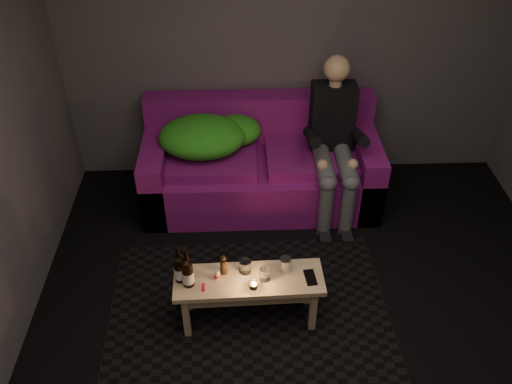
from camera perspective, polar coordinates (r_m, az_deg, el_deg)
The scene contains 17 objects.
floor at distance 3.80m, azimuth 6.35°, elevation -17.29°, with size 4.50×4.50×0.00m, color black.
room at distance 3.03m, azimuth 7.37°, elevation 8.61°, with size 4.50×4.50×4.50m.
rug at distance 4.03m, azimuth -0.73°, elevation -12.54°, with size 2.02×1.47×0.01m, color black.
sofa at distance 4.84m, azimuth 0.49°, elevation 2.73°, with size 2.03×0.91×0.87m.
green_blanket at distance 4.65m, azimuth -5.10°, elevation 5.97°, with size 0.89×0.61×0.30m.
person at distance 4.56m, azimuth 8.21°, elevation 5.63°, with size 0.37×0.84×1.35m.
coffee_table at distance 3.74m, azimuth -0.75°, elevation -9.86°, with size 1.02×0.35×0.41m.
beer_bottle_a at distance 3.63m, azimuth -8.06°, elevation -7.95°, with size 0.07×0.07×0.30m.
beer_bottle_b at distance 3.59m, azimuth -7.21°, elevation -8.39°, with size 0.08×0.08×0.31m.
salt_shaker at distance 3.67m, azimuth -4.11°, elevation -8.65°, with size 0.04×0.04×0.08m, color silver.
pepper_mill at distance 3.68m, azimuth -3.44°, elevation -7.83°, with size 0.04×0.04×0.12m, color black.
tumbler_back at distance 3.69m, azimuth -1.14°, elevation -7.82°, with size 0.08×0.08×0.10m, color white.
tealight at distance 3.61m, azimuth -0.24°, elevation -9.76°, with size 0.06×0.06×0.05m.
tumbler_front at distance 3.65m, azimuth 0.94°, elevation -8.62°, with size 0.08×0.08×0.09m, color white.
steel_cup at distance 3.70m, azimuth 3.09°, elevation -7.63°, with size 0.08×0.08×0.11m, color #AEB0B5.
smartphone at distance 3.70m, azimuth 5.73°, elevation -8.94°, with size 0.07×0.14×0.01m, color black.
red_lighter at distance 3.64m, azimuth -5.57°, elevation -9.94°, with size 0.02×0.07×0.01m, color red.
Camera 1 is at (-0.48, -2.13, 3.11)m, focal length 38.00 mm.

